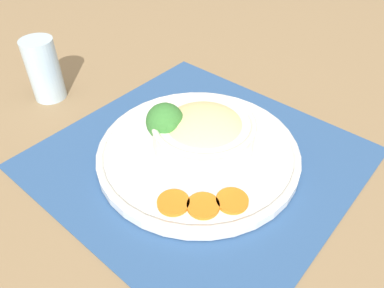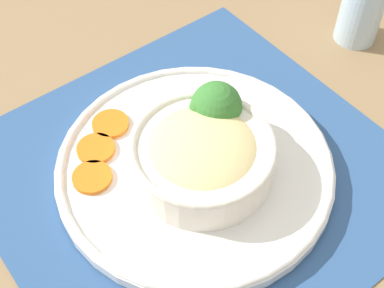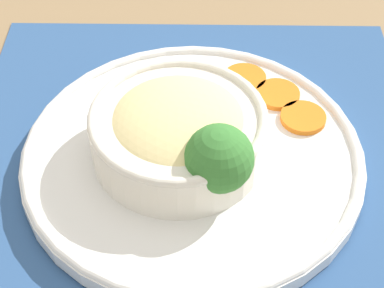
# 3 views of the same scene
# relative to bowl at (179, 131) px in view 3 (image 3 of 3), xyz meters

# --- Properties ---
(ground_plane) EXTENTS (4.00, 4.00, 0.00)m
(ground_plane) POSITION_rel_bowl_xyz_m (-0.00, 0.01, -0.05)
(ground_plane) COLOR #8C704C
(placemat) EXTENTS (0.48, 0.46, 0.00)m
(placemat) POSITION_rel_bowl_xyz_m (-0.00, 0.01, -0.05)
(placemat) COLOR #2D5184
(placemat) RESTS_ON ground_plane
(plate) EXTENTS (0.33, 0.33, 0.02)m
(plate) POSITION_rel_bowl_xyz_m (-0.00, 0.01, -0.03)
(plate) COLOR white
(plate) RESTS_ON placemat
(bowl) EXTENTS (0.17, 0.17, 0.06)m
(bowl) POSITION_rel_bowl_xyz_m (0.00, 0.00, 0.00)
(bowl) COLOR silver
(bowl) RESTS_ON plate
(broccoli_floret) EXTENTS (0.06, 0.06, 0.08)m
(broccoli_floret) POSITION_rel_bowl_xyz_m (0.05, 0.04, 0.01)
(broccoli_floret) COLOR #759E51
(broccoli_floret) RESTS_ON plate
(carrot_slice_near) EXTENTS (0.05, 0.05, 0.01)m
(carrot_slice_near) POSITION_rel_bowl_xyz_m (-0.05, 0.12, -0.03)
(carrot_slice_near) COLOR orange
(carrot_slice_near) RESTS_ON plate
(carrot_slice_middle) EXTENTS (0.05, 0.05, 0.01)m
(carrot_slice_middle) POSITION_rel_bowl_xyz_m (-0.08, 0.10, -0.03)
(carrot_slice_middle) COLOR orange
(carrot_slice_middle) RESTS_ON plate
(carrot_slice_far) EXTENTS (0.05, 0.05, 0.01)m
(carrot_slice_far) POSITION_rel_bowl_xyz_m (-0.11, 0.07, -0.03)
(carrot_slice_far) COLOR orange
(carrot_slice_far) RESTS_ON plate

